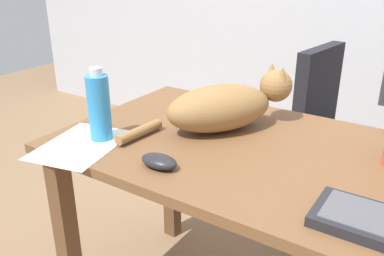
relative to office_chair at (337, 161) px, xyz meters
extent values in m
cube|color=brown|center=(0.04, -0.75, 0.33)|extent=(1.44, 0.73, 0.03)
cube|color=brown|center=(-0.62, -1.06, -0.03)|extent=(0.06, 0.06, 0.69)
cube|color=brown|center=(-0.62, -0.45, -0.03)|extent=(0.06, 0.06, 0.69)
cylinder|color=black|center=(0.05, -0.01, -0.36)|extent=(0.48, 0.48, 0.04)
cylinder|color=black|center=(0.05, -0.01, -0.16)|extent=(0.06, 0.06, 0.43)
cylinder|color=black|center=(0.05, -0.01, 0.08)|extent=(0.44, 0.44, 0.06)
cube|color=black|center=(-0.13, 0.02, 0.31)|extent=(0.11, 0.36, 0.40)
ellipsoid|color=olive|center=(-0.24, -0.69, 0.42)|extent=(0.35, 0.40, 0.15)
sphere|color=olive|center=(-0.13, -0.51, 0.47)|extent=(0.11, 0.11, 0.11)
cone|color=olive|center=(-0.15, -0.50, 0.52)|extent=(0.04, 0.04, 0.04)
cone|color=olive|center=(-0.10, -0.53, 0.52)|extent=(0.04, 0.04, 0.04)
cylinder|color=olive|center=(-0.42, -0.89, 0.37)|extent=(0.05, 0.18, 0.03)
ellipsoid|color=#232328|center=(-0.25, -1.01, 0.36)|extent=(0.11, 0.06, 0.04)
cube|color=white|center=(-0.53, -1.03, 0.35)|extent=(0.27, 0.33, 0.00)
cylinder|color=#2D8CD1|center=(-0.51, -0.96, 0.45)|extent=(0.07, 0.07, 0.20)
cylinder|color=silver|center=(-0.51, -0.96, 0.56)|extent=(0.04, 0.04, 0.02)
camera|label=1|loc=(0.37, -1.78, 0.87)|focal=38.40mm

